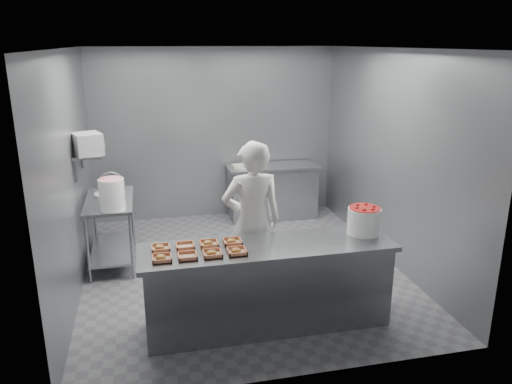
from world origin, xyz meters
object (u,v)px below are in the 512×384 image
service_counter (268,285)px  tray_5 (185,246)px  worker (252,222)px  glaze_bucket (112,193)px  tray_2 (212,253)px  tray_3 (237,251)px  tray_6 (209,244)px  back_counter (272,191)px  tray_7 (232,241)px  appliance (87,144)px  tray_1 (187,256)px  strawberry_tub (364,220)px  tray_0 (162,258)px  prep_table (111,221)px  tray_4 (160,248)px

service_counter → tray_5: 0.95m
worker → glaze_bucket: worker is taller
tray_2 → tray_3: same height
tray_6 → back_counter: bearing=64.6°
tray_3 → tray_7: bearing=90.0°
service_counter → appliance: 2.77m
tray_3 → tray_2: bearing=180.0°
tray_7 → tray_3: bearing=-90.0°
tray_3 → service_counter: bearing=19.8°
tray_1 → tray_7: 0.54m
service_counter → tray_2: size_ratio=13.88×
strawberry_tub → tray_2: bearing=-172.5°
tray_2 → tray_3: size_ratio=1.00×
tray_5 → worker: 0.92m
worker → glaze_bucket: 1.80m
tray_6 → service_counter: bearing=-12.0°
back_counter → glaze_bucket: glaze_bucket is taller
tray_7 → glaze_bucket: bearing=131.6°
tray_3 → tray_5: size_ratio=1.00×
back_counter → tray_1: size_ratio=8.01×
tray_5 → tray_6: 0.24m
worker → glaze_bucket: (-1.55, 0.91, 0.17)m
tray_6 → tray_7: (0.24, 0.00, 0.00)m
service_counter → tray_1: 0.95m
tray_0 → tray_5: (0.24, 0.25, -0.00)m
tray_5 → tray_1: bearing=-90.0°
glaze_bucket → prep_table: bearing=99.4°
tray_1 → tray_5: (0.00, 0.25, 0.00)m
tray_2 → glaze_bucket: bearing=121.3°
tray_4 → tray_5: 0.24m
tray_1 → tray_0: bearing=-180.0°
tray_5 → tray_7: 0.48m
tray_3 → appliance: (-1.48, 1.80, 0.77)m
tray_2 → glaze_bucket: 1.92m
strawberry_tub → service_counter: bearing=-175.0°
back_counter → worker: size_ratio=0.81×
tray_3 → strawberry_tub: strawberry_tub is taller
prep_table → tray_7: size_ratio=6.40×
tray_3 → worker: (0.31, 0.72, 0.01)m
service_counter → worker: worker is taller
tray_6 → appliance: size_ratio=0.54×
tray_7 → prep_table: bearing=125.6°
tray_4 → worker: 1.14m
tray_5 → appliance: appliance is taller
service_counter → tray_5: size_ratio=13.88×
tray_3 → tray_4: size_ratio=1.00×
prep_table → strawberry_tub: strawberry_tub is taller
tray_0 → tray_5: size_ratio=1.00×
prep_table → tray_6: 2.14m
tray_0 → service_counter: bearing=6.6°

